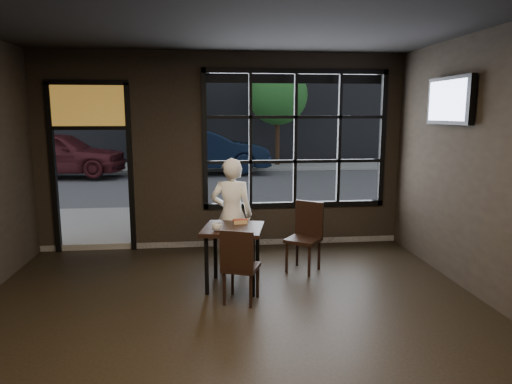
{
  "coord_description": "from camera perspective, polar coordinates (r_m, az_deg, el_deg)",
  "views": [
    {
      "loc": [
        -0.28,
        -4.0,
        2.23
      ],
      "look_at": [
        0.4,
        2.2,
        1.15
      ],
      "focal_mm": 32.0,
      "sensor_mm": 36.0,
      "label": 1
    }
  ],
  "objects": [
    {
      "name": "tree_left",
      "position": [
        19.53,
        -11.55,
        11.61
      ],
      "size": [
        2.42,
        2.42,
        4.13
      ],
      "color": "#332114",
      "rests_on": "street_asphalt"
    },
    {
      "name": "street_asphalt",
      "position": [
        28.09,
        -5.67,
        5.17
      ],
      "size": [
        60.0,
        41.0,
        0.04
      ],
      "primitive_type": "cube",
      "color": "#545456",
      "rests_on": "ground"
    },
    {
      "name": "cafe_table",
      "position": [
        5.94,
        -2.87,
        -8.12
      ],
      "size": [
        0.88,
        0.88,
        0.8
      ],
      "primitive_type": "cube",
      "rotation": [
        0.0,
        0.0,
        -0.21
      ],
      "color": "black",
      "rests_on": "floor"
    },
    {
      "name": "chair_window",
      "position": [
        6.52,
        5.93,
        -5.68
      ],
      "size": [
        0.6,
        0.6,
        0.99
      ],
      "primitive_type": "cube",
      "rotation": [
        0.0,
        0.0,
        -0.64
      ],
      "color": "black",
      "rests_on": "floor"
    },
    {
      "name": "maroon_car",
      "position": [
        17.24,
        -23.41,
        4.46
      ],
      "size": [
        4.64,
        2.29,
        1.52
      ],
      "primitive_type": "imported",
      "rotation": [
        0.0,
        0.0,
        1.46
      ],
      "color": "#541C21",
      "rests_on": "street_asphalt"
    },
    {
      "name": "chair_near",
      "position": [
        5.48,
        -1.87,
        -9.06
      ],
      "size": [
        0.51,
        0.51,
        0.91
      ],
      "primitive_type": "cube",
      "rotation": [
        0.0,
        0.0,
        2.78
      ],
      "color": "black",
      "rests_on": "floor"
    },
    {
      "name": "window_frame",
      "position": [
        7.65,
        4.94,
        6.57
      ],
      "size": [
        3.06,
        0.12,
        2.28
      ],
      "primitive_type": "cube",
      "color": "black",
      "rests_on": "ground"
    },
    {
      "name": "navy_car",
      "position": [
        16.82,
        -6.52,
        5.15
      ],
      "size": [
        4.85,
        2.03,
        1.56
      ],
      "primitive_type": "imported",
      "rotation": [
        0.0,
        0.0,
        1.65
      ],
      "color": "black",
      "rests_on": "street_asphalt"
    },
    {
      "name": "tv",
      "position": [
        6.63,
        23.08,
        10.47
      ],
      "size": [
        0.12,
        1.06,
        0.62
      ],
      "primitive_type": "cube",
      "color": "black",
      "rests_on": "wall_right"
    },
    {
      "name": "man",
      "position": [
        6.44,
        -3.04,
        -2.91
      ],
      "size": [
        0.63,
        0.45,
        1.62
      ],
      "primitive_type": "imported",
      "rotation": [
        0.0,
        0.0,
        3.03
      ],
      "color": "white",
      "rests_on": "floor"
    },
    {
      "name": "tree_right",
      "position": [
        19.22,
        2.73,
        11.97
      ],
      "size": [
        2.46,
        2.46,
        4.2
      ],
      "color": "#332114",
      "rests_on": "street_asphalt"
    },
    {
      "name": "hotdog",
      "position": [
        5.99,
        -1.96,
        -3.72
      ],
      "size": [
        0.21,
        0.1,
        0.06
      ],
      "primitive_type": null,
      "rotation": [
        0.0,
        0.0,
        0.08
      ],
      "color": "tan",
      "rests_on": "cafe_table"
    },
    {
      "name": "building_across",
      "position": [
        27.51,
        -5.93,
        20.81
      ],
      "size": [
        28.0,
        12.0,
        15.0
      ],
      "primitive_type": "cube",
      "color": "#5B5956",
      "rests_on": "ground"
    },
    {
      "name": "cup",
      "position": [
        5.64,
        -4.92,
        -4.4
      ],
      "size": [
        0.13,
        0.13,
        0.1
      ],
      "primitive_type": "imported",
      "rotation": [
        0.0,
        0.0,
        -0.08
      ],
      "color": "silver",
      "rests_on": "cafe_table"
    },
    {
      "name": "stained_transom",
      "position": [
        7.71,
        -20.23,
        10.13
      ],
      "size": [
        1.2,
        0.06,
        0.7
      ],
      "primitive_type": "cube",
      "color": "orange",
      "rests_on": "ground"
    },
    {
      "name": "floor",
      "position": [
        4.59,
        -2.1,
        -19.39
      ],
      "size": [
        6.0,
        7.0,
        0.02
      ],
      "primitive_type": "cube",
      "color": "black",
      "rests_on": "ground"
    }
  ]
}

